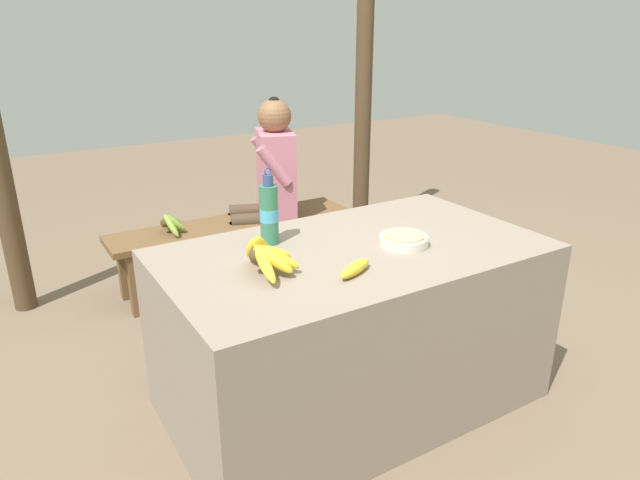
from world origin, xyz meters
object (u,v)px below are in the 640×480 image
water_bottle (269,213)px  wooden_bench (233,232)px  banana_bunch_green (170,222)px  loose_banana_front (355,268)px  seated_vendor (269,178)px  support_post_far (364,77)px  banana_bunch_ripe (266,254)px  serving_bowl (404,239)px

water_bottle → wooden_bench: bearing=74.6°
banana_bunch_green → loose_banana_front: bearing=-83.5°
seated_vendor → support_post_far: bearing=-140.8°
banana_bunch_green → wooden_bench: bearing=0.3°
seated_vendor → wooden_bench: bearing=15.5°
water_bottle → seated_vendor: size_ratio=0.27×
banana_bunch_ripe → banana_bunch_green: (0.08, 1.38, -0.31)m
banana_bunch_ripe → seated_vendor: 1.54m
banana_bunch_ripe → seated_vendor: bearing=63.1°
water_bottle → banana_bunch_green: (-0.06, 1.14, -0.36)m
loose_banana_front → water_bottle: bearing=105.3°
serving_bowl → support_post_far: support_post_far is taller
banana_bunch_ripe → support_post_far: support_post_far is taller
serving_bowl → loose_banana_front: 0.34m
banana_bunch_ripe → water_bottle: bearing=60.7°
loose_banana_front → banana_bunch_green: bearing=96.5°
water_bottle → seated_vendor: bearing=63.6°
banana_bunch_ripe → banana_bunch_green: bearing=86.9°
banana_bunch_ripe → serving_bowl: bearing=-4.4°
serving_bowl → loose_banana_front: (-0.32, -0.13, -0.00)m
banana_bunch_ripe → support_post_far: 2.36m
seated_vendor → banana_bunch_green: seated_vendor is taller
water_bottle → banana_bunch_green: bearing=93.1°
banana_bunch_ripe → loose_banana_front: (0.25, -0.17, -0.05)m
support_post_far → banana_bunch_ripe: bearing=-133.5°
water_bottle → support_post_far: 2.08m
banana_bunch_ripe → seated_vendor: size_ratio=0.26×
support_post_far → seated_vendor: bearing=-160.5°
loose_banana_front → support_post_far: support_post_far is taller
banana_bunch_ripe → banana_bunch_green: size_ratio=1.10×
wooden_bench → serving_bowl: bearing=-85.2°
loose_banana_front → support_post_far: 2.34m
serving_bowl → seated_vendor: bearing=85.0°
banana_bunch_green → support_post_far: 1.71m
wooden_bench → banana_bunch_green: banana_bunch_green is taller
banana_bunch_ripe → seated_vendor: seated_vendor is taller
wooden_bench → support_post_far: size_ratio=0.64×
seated_vendor → banana_bunch_green: 0.64m
seated_vendor → support_post_far: support_post_far is taller
water_bottle → banana_bunch_green: 1.19m
seated_vendor → support_post_far: size_ratio=0.48×
wooden_bench → banana_bunch_ripe: bearing=-108.1°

